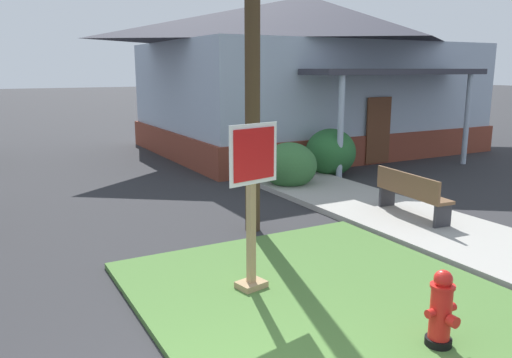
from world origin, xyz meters
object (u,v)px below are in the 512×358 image
object	(u,v)px
street_bench	(411,192)
stop_sign	(252,210)
fire_hydrant	(441,311)
manhole_cover	(147,288)

from	to	relation	value
street_bench	stop_sign	bearing A→B (deg)	-161.81
fire_hydrant	street_bench	xyz separation A→B (m)	(3.14, 3.55, 0.13)
stop_sign	street_bench	world-z (taller)	stop_sign
fire_hydrant	street_bench	distance (m)	4.74
fire_hydrant	manhole_cover	distance (m)	3.73
stop_sign	manhole_cover	size ratio (longest dim) A/B	3.08
stop_sign	street_bench	distance (m)	4.42
fire_hydrant	manhole_cover	bearing A→B (deg)	126.24
manhole_cover	street_bench	world-z (taller)	street_bench
manhole_cover	street_bench	xyz separation A→B (m)	(5.33, 0.56, 0.59)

